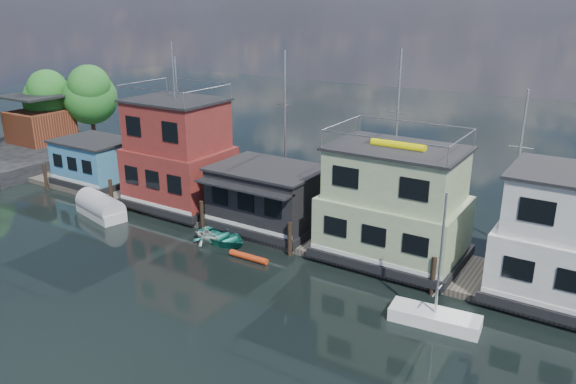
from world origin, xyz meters
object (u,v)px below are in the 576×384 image
Objects in this scene: houseboat_red at (179,155)px; tarp_runabout at (101,207)px; houseboat_green at (394,205)px; dinghy_teal at (222,237)px; houseboat_dark at (268,196)px; dinghy_white at (207,234)px; red_kayak at (249,257)px; houseboat_blue at (96,161)px; day_sailer at (435,317)px.

tarp_runabout is at bearing -129.08° from houseboat_red.
houseboat_green reaches higher than dinghy_teal.
houseboat_dark reaches higher than dinghy_white.
tarp_runabout is 1.80× the size of red_kayak.
houseboat_green is 3.15× the size of red_kayak.
houseboat_green reaches higher than houseboat_dark.
houseboat_green is at bearing 31.86° from red_kayak.
tarp_runabout is 9.56m from dinghy_white.
tarp_runabout is (5.81, -4.54, -1.52)m from houseboat_blue.
tarp_runabout is at bearing -158.85° from houseboat_dark.
dinghy_white is at bearing 169.23° from red_kayak.
houseboat_blue is 2.40× the size of red_kayak.
dinghy_teal is at bearing 157.58° from red_kayak.
dinghy_teal is (-10.26, -3.47, -3.14)m from houseboat_green.
dinghy_teal is at bearing -27.25° from houseboat_red.
day_sailer reaches higher than red_kayak.
tarp_runabout is 13.41m from red_kayak.
houseboat_blue is 19.87m from red_kayak.
houseboat_red is 1.41× the size of houseboat_green.
houseboat_dark is 1.89× the size of dinghy_teal.
dinghy_white is at bearing -14.50° from houseboat_blue.
houseboat_red is at bearing 0.00° from houseboat_blue.
houseboat_blue is 15.95m from dinghy_white.
day_sailer reaches higher than houseboat_dark.
houseboat_dark is 0.88× the size of houseboat_green.
houseboat_blue is 1.33× the size of tarp_runabout.
red_kayak is (19.22, -4.65, -2.01)m from houseboat_blue.
houseboat_red is 5.81× the size of dinghy_white.
dinghy_teal is 1.47× the size of red_kayak.
houseboat_blue is 31.63m from day_sailer.
houseboat_red is 6.77m from tarp_runabout.
dinghy_teal is at bearing -12.06° from houseboat_blue.
day_sailer is (25.27, -1.02, -0.28)m from tarp_runabout.
dinghy_teal is 15.00m from day_sailer.
houseboat_red is 3.03× the size of dinghy_teal.
houseboat_red is 7.92m from dinghy_white.
tarp_runabout is (-20.69, -4.54, -2.86)m from houseboat_green.
houseboat_red reaches higher than houseboat_blue.
dinghy_teal is (-1.26, -3.45, -2.01)m from houseboat_dark.
day_sailer is (11.87, -0.90, 0.21)m from red_kayak.
houseboat_red is 1.75× the size of day_sailer.
houseboat_green is 12.21m from dinghy_white.
houseboat_red is (9.50, 0.00, 1.90)m from houseboat_blue.
houseboat_dark is 2.77× the size of red_kayak.
houseboat_dark is at bearing -179.88° from houseboat_green.
houseboat_green is 21.37m from tarp_runabout.
houseboat_dark is 1.54× the size of tarp_runabout.
houseboat_green is at bearing 25.96° from tarp_runabout.
houseboat_red is at bearing 56.30° from dinghy_white.
houseboat_dark is 4.19m from dinghy_teal.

